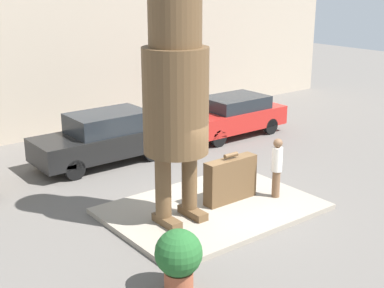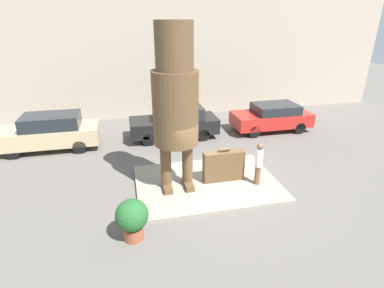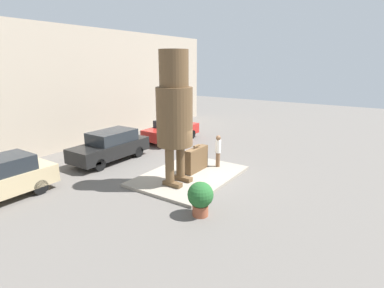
{
  "view_description": "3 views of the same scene",
  "coord_description": "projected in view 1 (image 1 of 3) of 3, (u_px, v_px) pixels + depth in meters",
  "views": [
    {
      "loc": [
        -7.96,
        -9.44,
        5.65
      ],
      "look_at": [
        -0.42,
        0.28,
        1.78
      ],
      "focal_mm": 50.0,
      "sensor_mm": 36.0,
      "label": 1
    },
    {
      "loc": [
        -2.67,
        -9.19,
        5.71
      ],
      "look_at": [
        -0.62,
        -0.22,
        1.78
      ],
      "focal_mm": 28.0,
      "sensor_mm": 36.0,
      "label": 2
    },
    {
      "loc": [
        -10.73,
        -7.31,
        5.13
      ],
      "look_at": [
        -0.15,
        -0.23,
        1.66
      ],
      "focal_mm": 28.0,
      "sensor_mm": 36.0,
      "label": 3
    }
  ],
  "objects": [
    {
      "name": "statue_figure",
      "position": [
        176.0,
        86.0,
        11.78
      ],
      "size": [
        1.49,
        1.49,
        5.5
      ],
      "color": "brown",
      "rests_on": "pedestal"
    },
    {
      "name": "planter_pot",
      "position": [
        179.0,
        257.0,
        9.87
      ],
      "size": [
        0.9,
        0.9,
        1.23
      ],
      "color": "brown",
      "rests_on": "ground_plane"
    },
    {
      "name": "parked_car_red",
      "position": [
        232.0,
        115.0,
        19.72
      ],
      "size": [
        4.12,
        1.82,
        1.44
      ],
      "rotation": [
        0.0,
        0.0,
        3.14
      ],
      "color": "#B2231E",
      "rests_on": "ground_plane"
    },
    {
      "name": "tourist",
      "position": [
        277.0,
        165.0,
        13.76
      ],
      "size": [
        0.27,
        0.27,
        1.59
      ],
      "color": "brown",
      "rests_on": "pedestal"
    },
    {
      "name": "pedestal",
      "position": [
        212.0,
        209.0,
        13.44
      ],
      "size": [
        5.12,
        3.65,
        0.13
      ],
      "color": "gray",
      "rests_on": "ground_plane"
    },
    {
      "name": "building_backdrop",
      "position": [
        53.0,
        35.0,
        19.14
      ],
      "size": [
        28.0,
        0.6,
        7.25
      ],
      "color": "tan",
      "rests_on": "ground_plane"
    },
    {
      "name": "ground_plane",
      "position": [
        212.0,
        211.0,
        13.46
      ],
      "size": [
        60.0,
        60.0,
        0.0
      ],
      "primitive_type": "plane",
      "color": "#605B56"
    },
    {
      "name": "giant_suitcase",
      "position": [
        230.0,
        180.0,
        13.62
      ],
      "size": [
        1.5,
        0.36,
        1.28
      ],
      "color": "brown",
      "rests_on": "pedestal"
    },
    {
      "name": "parked_car_black",
      "position": [
        104.0,
        137.0,
        16.7
      ],
      "size": [
        4.35,
        1.71,
        1.62
      ],
      "rotation": [
        0.0,
        0.0,
        3.14
      ],
      "color": "black",
      "rests_on": "ground_plane"
    }
  ]
}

